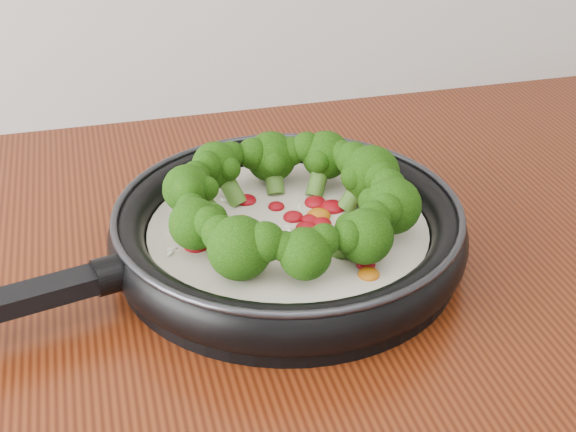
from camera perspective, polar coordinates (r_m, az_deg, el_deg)
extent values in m
cylinder|color=black|center=(0.83, 0.00, -2.56)|extent=(0.41, 0.41, 0.01)
torus|color=black|center=(0.82, 0.00, -1.01)|extent=(0.43, 0.43, 0.04)
torus|color=#2D2D33|center=(0.81, 0.00, 0.45)|extent=(0.42, 0.42, 0.01)
cube|color=black|center=(0.75, -19.06, -5.77)|extent=(0.21, 0.08, 0.02)
cylinder|color=black|center=(0.76, -12.21, -3.99)|extent=(0.04, 0.04, 0.04)
cylinder|color=silver|center=(0.82, 0.00, -1.47)|extent=(0.34, 0.34, 0.02)
ellipsoid|color=maroon|center=(0.82, 2.36, -0.52)|extent=(0.03, 0.03, 0.01)
ellipsoid|color=maroon|center=(0.85, 3.14, 0.61)|extent=(0.03, 0.03, 0.01)
ellipsoid|color=#C5600C|center=(0.81, 2.61, -1.18)|extent=(0.03, 0.03, 0.01)
ellipsoid|color=maroon|center=(0.83, 0.37, -0.08)|extent=(0.03, 0.03, 0.01)
ellipsoid|color=maroon|center=(0.82, 3.84, -0.69)|extent=(0.02, 0.02, 0.01)
ellipsoid|color=#C5600C|center=(0.75, 5.68, -4.09)|extent=(0.03, 0.03, 0.01)
ellipsoid|color=maroon|center=(0.86, -2.94, 1.11)|extent=(0.03, 0.03, 0.01)
ellipsoid|color=maroon|center=(0.81, 1.31, -0.86)|extent=(0.03, 0.03, 0.01)
ellipsoid|color=#C5600C|center=(0.83, -3.24, -0.30)|extent=(0.02, 0.02, 0.01)
ellipsoid|color=maroon|center=(0.84, 5.84, 0.08)|extent=(0.03, 0.03, 0.01)
ellipsoid|color=maroon|center=(0.83, 1.59, -0.29)|extent=(0.02, 0.02, 0.01)
ellipsoid|color=#C5600C|center=(0.76, 1.34, -3.24)|extent=(0.02, 0.02, 0.01)
ellipsoid|color=maroon|center=(0.85, -0.83, 0.67)|extent=(0.02, 0.02, 0.01)
ellipsoid|color=maroon|center=(0.79, -6.47, -2.06)|extent=(0.03, 0.03, 0.01)
ellipsoid|color=#C5600C|center=(0.85, 3.05, 0.55)|extent=(0.02, 0.02, 0.01)
ellipsoid|color=maroon|center=(0.76, 5.48, -3.41)|extent=(0.03, 0.03, 0.01)
ellipsoid|color=maroon|center=(0.81, -2.77, -0.98)|extent=(0.03, 0.03, 0.01)
ellipsoid|color=#C5600C|center=(0.78, -4.51, -2.68)|extent=(0.03, 0.03, 0.01)
ellipsoid|color=maroon|center=(0.86, 1.92, 0.95)|extent=(0.03, 0.03, 0.01)
ellipsoid|color=maroon|center=(0.81, -2.58, -1.18)|extent=(0.03, 0.03, 0.01)
ellipsoid|color=#C5600C|center=(0.84, 2.16, 0.03)|extent=(0.03, 0.03, 0.01)
ellipsoid|color=white|center=(0.81, -7.73, -1.19)|extent=(0.01, 0.01, 0.00)
ellipsoid|color=white|center=(0.81, 0.08, -1.09)|extent=(0.01, 0.01, 0.00)
ellipsoid|color=white|center=(0.79, -2.07, -1.99)|extent=(0.01, 0.01, 0.00)
ellipsoid|color=white|center=(0.78, -8.25, -2.62)|extent=(0.01, 0.01, 0.00)
ellipsoid|color=white|center=(0.87, -4.47, 1.15)|extent=(0.01, 0.01, 0.00)
ellipsoid|color=white|center=(0.85, 0.82, 0.65)|extent=(0.01, 0.01, 0.00)
ellipsoid|color=white|center=(0.78, 0.53, -2.47)|extent=(0.01, 0.01, 0.00)
ellipsoid|color=white|center=(0.83, -7.16, -0.63)|extent=(0.01, 0.01, 0.00)
ellipsoid|color=white|center=(0.85, -6.71, 0.47)|extent=(0.01, 0.01, 0.00)
ellipsoid|color=white|center=(0.80, 3.85, -1.35)|extent=(0.01, 0.01, 0.00)
ellipsoid|color=white|center=(0.83, 2.04, -0.42)|extent=(0.01, 0.00, 0.00)
ellipsoid|color=white|center=(0.84, 7.16, -0.02)|extent=(0.01, 0.01, 0.00)
ellipsoid|color=white|center=(0.78, -1.07, -2.49)|extent=(0.01, 0.01, 0.00)
ellipsoid|color=white|center=(0.86, 5.77, 0.75)|extent=(0.01, 0.01, 0.00)
ellipsoid|color=white|center=(0.78, -1.71, -2.31)|extent=(0.01, 0.01, 0.00)
ellipsoid|color=white|center=(0.87, 6.03, 1.26)|extent=(0.01, 0.01, 0.00)
ellipsoid|color=white|center=(0.79, 0.06, -1.88)|extent=(0.01, 0.01, 0.00)
ellipsoid|color=white|center=(0.82, 4.32, -1.01)|extent=(0.01, 0.01, 0.00)
ellipsoid|color=white|center=(0.82, -0.01, -0.80)|extent=(0.01, 0.01, 0.00)
ellipsoid|color=white|center=(0.79, -8.12, -2.34)|extent=(0.01, 0.01, 0.00)
cylinder|color=#53822A|center=(0.85, 4.65, 1.51)|extent=(0.04, 0.03, 0.04)
sphere|color=black|center=(0.85, 5.83, 2.95)|extent=(0.07, 0.07, 0.06)
sphere|color=black|center=(0.86, 4.62, 3.98)|extent=(0.05, 0.05, 0.04)
sphere|color=black|center=(0.83, 6.53, 2.64)|extent=(0.04, 0.04, 0.04)
sphere|color=black|center=(0.84, 4.74, 2.76)|extent=(0.04, 0.04, 0.03)
cylinder|color=#53822A|center=(0.88, 2.14, 2.60)|extent=(0.04, 0.04, 0.04)
sphere|color=black|center=(0.88, 2.67, 4.30)|extent=(0.06, 0.06, 0.05)
sphere|color=black|center=(0.88, 1.32, 4.87)|extent=(0.04, 0.04, 0.03)
sphere|color=black|center=(0.87, 3.79, 4.33)|extent=(0.04, 0.04, 0.03)
sphere|color=black|center=(0.87, 2.19, 3.90)|extent=(0.03, 0.03, 0.03)
cylinder|color=#53822A|center=(0.88, -0.97, 2.61)|extent=(0.02, 0.04, 0.04)
sphere|color=black|center=(0.89, -1.20, 4.19)|extent=(0.07, 0.07, 0.06)
sphere|color=black|center=(0.88, -2.48, 4.40)|extent=(0.04, 0.04, 0.03)
sphere|color=black|center=(0.88, 0.18, 4.56)|extent=(0.04, 0.04, 0.03)
sphere|color=black|center=(0.87, -0.97, 3.75)|extent=(0.03, 0.03, 0.03)
cylinder|color=#53822A|center=(0.86, -4.06, 1.98)|extent=(0.04, 0.04, 0.04)
sphere|color=black|center=(0.86, -5.10, 3.58)|extent=(0.06, 0.06, 0.05)
sphere|color=black|center=(0.84, -5.73, 3.54)|extent=(0.04, 0.04, 0.03)
sphere|color=black|center=(0.87, -4.03, 4.31)|extent=(0.04, 0.04, 0.03)
sphere|color=black|center=(0.85, -4.17, 3.32)|extent=(0.03, 0.03, 0.03)
cylinder|color=#53822A|center=(0.82, -5.58, 0.58)|extent=(0.04, 0.03, 0.04)
sphere|color=black|center=(0.82, -7.09, 1.88)|extent=(0.06, 0.06, 0.05)
sphere|color=black|center=(0.80, -6.99, 1.77)|extent=(0.04, 0.04, 0.03)
sphere|color=black|center=(0.83, -6.51, 2.88)|extent=(0.03, 0.03, 0.03)
sphere|color=black|center=(0.81, -5.74, 1.93)|extent=(0.03, 0.03, 0.02)
cylinder|color=#53822A|center=(0.78, -5.12, -1.34)|extent=(0.04, 0.03, 0.04)
sphere|color=black|center=(0.76, -6.55, -0.55)|extent=(0.06, 0.06, 0.05)
sphere|color=black|center=(0.75, -5.56, -0.49)|extent=(0.04, 0.04, 0.03)
sphere|color=black|center=(0.78, -6.83, 0.57)|extent=(0.03, 0.03, 0.03)
sphere|color=black|center=(0.77, -5.21, -0.04)|extent=(0.03, 0.03, 0.02)
cylinder|color=#53822A|center=(0.75, -2.64, -2.69)|extent=(0.04, 0.04, 0.04)
sphere|color=black|center=(0.73, -3.41, -2.25)|extent=(0.07, 0.07, 0.06)
sphere|color=black|center=(0.72, -1.63, -1.82)|extent=(0.04, 0.04, 0.04)
sphere|color=black|center=(0.74, -4.78, -1.24)|extent=(0.04, 0.04, 0.03)
sphere|color=black|center=(0.74, -2.68, -1.36)|extent=(0.04, 0.04, 0.03)
cylinder|color=#53822A|center=(0.75, 0.95, -3.00)|extent=(0.02, 0.04, 0.04)
sphere|color=black|center=(0.72, 1.23, -2.67)|extent=(0.06, 0.06, 0.05)
sphere|color=black|center=(0.72, 2.54, -1.68)|extent=(0.04, 0.04, 0.03)
sphere|color=black|center=(0.72, -0.24, -2.16)|extent=(0.03, 0.03, 0.03)
sphere|color=black|center=(0.73, 0.96, -1.68)|extent=(0.03, 0.03, 0.02)
cylinder|color=#53822A|center=(0.77, 4.23, -2.04)|extent=(0.04, 0.04, 0.04)
sphere|color=black|center=(0.74, 5.45, -1.43)|extent=(0.06, 0.06, 0.05)
sphere|color=black|center=(0.76, 6.06, -0.11)|extent=(0.04, 0.04, 0.03)
sphere|color=black|center=(0.73, 4.22, -1.44)|extent=(0.04, 0.04, 0.03)
sphere|color=black|center=(0.75, 4.31, -0.72)|extent=(0.03, 0.03, 0.03)
cylinder|color=#53822A|center=(0.80, 5.71, -0.39)|extent=(0.04, 0.03, 0.04)
sphere|color=black|center=(0.79, 7.36, 0.73)|extent=(0.07, 0.07, 0.06)
sphere|color=black|center=(0.80, 7.07, 2.05)|extent=(0.04, 0.04, 0.03)
sphere|color=black|center=(0.77, 6.91, 0.43)|extent=(0.04, 0.04, 0.03)
sphere|color=black|center=(0.79, 5.93, 1.02)|extent=(0.03, 0.03, 0.03)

